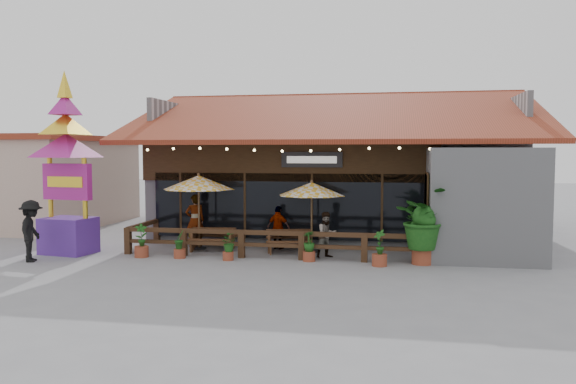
% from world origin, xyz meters
% --- Properties ---
extents(ground, '(100.00, 100.00, 0.00)m').
position_xyz_m(ground, '(0.00, 0.00, 0.00)').
color(ground, gray).
rests_on(ground, ground).
extents(restaurant_building, '(15.50, 14.73, 6.09)m').
position_xyz_m(restaurant_building, '(0.26, 6.61, 2.21)').
color(restaurant_building, '#B0B0B5').
rests_on(restaurant_building, ground).
extents(patio_railing, '(10.00, 2.60, 0.92)m').
position_xyz_m(patio_railing, '(-2.25, -0.27, 0.61)').
color(patio_railing, '#482A1A').
rests_on(patio_railing, ground).
extents(neighbor_building, '(8.40, 8.40, 4.22)m').
position_xyz_m(neighbor_building, '(-15.00, 6.00, 2.14)').
color(neighbor_building, beige).
rests_on(neighbor_building, ground).
extents(umbrella_left, '(2.85, 2.85, 2.73)m').
position_xyz_m(umbrella_left, '(-4.43, 0.86, 2.38)').
color(umbrella_left, brown).
rests_on(umbrella_left, ground).
extents(umbrella_right, '(2.68, 2.68, 2.51)m').
position_xyz_m(umbrella_right, '(-0.39, 0.95, 2.19)').
color(umbrella_right, brown).
rests_on(umbrella_right, ground).
extents(picnic_table_left, '(1.68, 1.48, 0.75)m').
position_xyz_m(picnic_table_left, '(-3.92, 0.82, 0.51)').
color(picnic_table_left, brown).
rests_on(picnic_table_left, ground).
extents(picnic_table_right, '(1.83, 1.66, 0.75)m').
position_xyz_m(picnic_table_right, '(-1.18, 0.87, 0.51)').
color(picnic_table_right, brown).
rests_on(picnic_table_right, ground).
extents(thai_sign_tower, '(2.81, 2.81, 6.67)m').
position_xyz_m(thai_sign_tower, '(-8.55, -0.77, 3.53)').
color(thai_sign_tower, '#552895').
rests_on(thai_sign_tower, ground).
extents(tropical_plant, '(2.28, 2.30, 2.40)m').
position_xyz_m(tropical_plant, '(3.29, -0.51, 1.37)').
color(tropical_plant, brown).
rests_on(tropical_plant, ground).
extents(diner_a, '(0.84, 0.76, 1.93)m').
position_xyz_m(diner_a, '(-4.76, 1.35, 0.97)').
color(diner_a, '#382412').
rests_on(diner_a, ground).
extents(diner_b, '(0.93, 0.89, 1.51)m').
position_xyz_m(diner_b, '(0.25, 0.03, 0.76)').
color(diner_b, '#382412').
rests_on(diner_b, ground).
extents(diner_c, '(0.98, 0.66, 1.55)m').
position_xyz_m(diner_c, '(-1.64, 1.40, 0.77)').
color(diner_c, '#382412').
rests_on(diner_c, ground).
extents(pedestrian, '(1.12, 1.44, 1.96)m').
position_xyz_m(pedestrian, '(-8.89, -2.30, 0.98)').
color(pedestrian, black).
rests_on(pedestrian, ground).
extents(planter_a, '(0.48, 0.46, 1.12)m').
position_xyz_m(planter_a, '(-5.79, -0.98, 0.47)').
color(planter_a, brown).
rests_on(planter_a, ground).
extents(planter_b, '(0.38, 0.41, 0.94)m').
position_xyz_m(planter_b, '(-4.48, -0.93, 0.43)').
color(planter_b, brown).
rests_on(planter_b, ground).
extents(planter_c, '(0.68, 0.65, 0.86)m').
position_xyz_m(planter_c, '(-2.82, -0.99, 0.48)').
color(planter_c, brown).
rests_on(planter_c, ground).
extents(planter_d, '(0.51, 0.51, 0.97)m').
position_xyz_m(planter_d, '(-0.23, -0.68, 0.47)').
color(planter_d, brown).
rests_on(planter_d, ground).
extents(planter_e, '(0.47, 0.47, 1.12)m').
position_xyz_m(planter_e, '(1.98, -1.05, 0.47)').
color(planter_e, brown).
rests_on(planter_e, ground).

